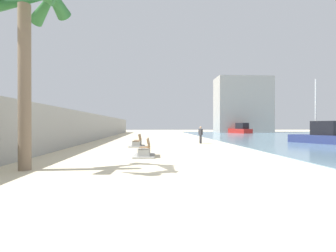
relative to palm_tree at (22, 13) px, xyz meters
The scene contains 9 objects.
ground_plane 20.33m from the palm_tree, 72.96° to the left, with size 120.00×120.00×0.00m, color beige.
seawall 19.22m from the palm_tree, 95.49° to the left, with size 0.80×64.00×2.88m, color #9E9E99.
palm_tree is the anchor object (origin of this frame).
bench_near 8.15m from the palm_tree, 42.71° to the left, with size 1.13×2.12×0.98m.
bench_far 12.35m from the palm_tree, 70.95° to the left, with size 1.18×2.14×0.98m.
person_walking 16.95m from the palm_tree, 55.56° to the left, with size 0.34×0.45×1.56m.
boat_far_right 24.28m from the palm_tree, 32.23° to the left, with size 4.13×5.09×5.92m.
boat_far_left 47.39m from the palm_tree, 61.28° to the left, with size 3.71×5.98×2.08m.
harbor_building 52.93m from the palm_tree, 61.76° to the left, with size 12.00×6.00×12.32m, color #ADAAA3.
Camera 1 is at (-0.93, -10.37, 1.69)m, focal length 27.37 mm.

